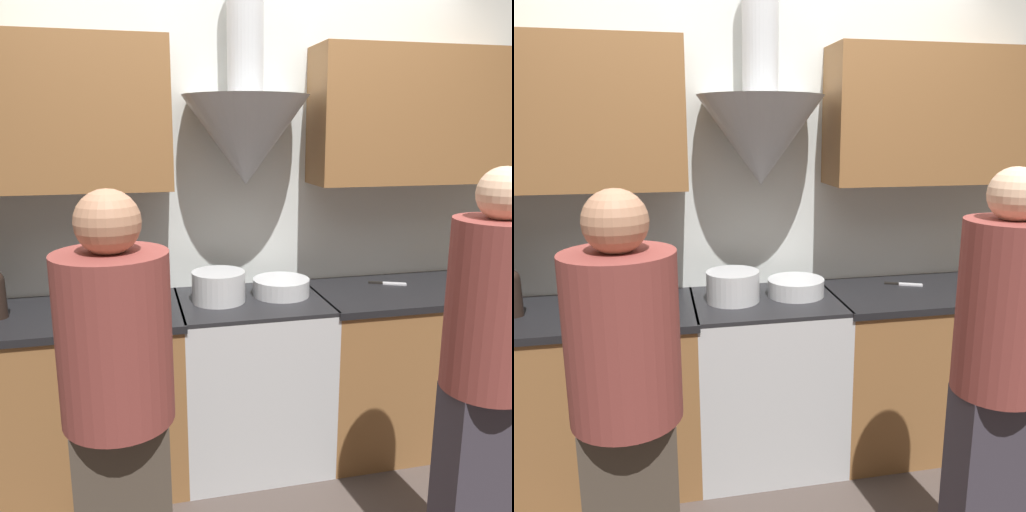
% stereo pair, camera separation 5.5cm
% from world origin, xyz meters
% --- Properties ---
extents(ground_plane, '(12.00, 12.00, 0.00)m').
position_xyz_m(ground_plane, '(0.00, 0.00, 0.00)').
color(ground_plane, '#423833').
extents(wall_back, '(8.40, 0.63, 2.60)m').
position_xyz_m(wall_back, '(-0.06, 0.60, 1.48)').
color(wall_back, silver).
rests_on(wall_back, ground_plane).
extents(counter_left, '(1.50, 0.62, 0.89)m').
position_xyz_m(counter_left, '(-1.11, 0.34, 0.45)').
color(counter_left, brown).
rests_on(counter_left, ground_plane).
extents(counter_right, '(1.18, 0.62, 0.89)m').
position_xyz_m(counter_right, '(0.95, 0.34, 0.45)').
color(counter_right, brown).
rests_on(counter_right, ground_plane).
extents(stove_range, '(0.74, 0.60, 0.89)m').
position_xyz_m(stove_range, '(0.00, 0.34, 0.45)').
color(stove_range, '#B7BABC').
rests_on(stove_range, ground_plane).
extents(stock_pot, '(0.27, 0.27, 0.15)m').
position_xyz_m(stock_pot, '(-0.17, 0.35, 0.97)').
color(stock_pot, '#B7BABC').
rests_on(stock_pot, stove_range).
extents(mixing_bowl, '(0.29, 0.29, 0.09)m').
position_xyz_m(mixing_bowl, '(0.17, 0.38, 0.94)').
color(mixing_bowl, '#B7BABC').
rests_on(mixing_bowl, stove_range).
extents(orange_fruit, '(0.08, 0.08, 0.08)m').
position_xyz_m(orange_fruit, '(1.24, 0.43, 0.93)').
color(orange_fruit, orange).
rests_on(orange_fruit, counter_right).
extents(chefs_knife, '(0.20, 0.11, 0.01)m').
position_xyz_m(chefs_knife, '(0.80, 0.44, 0.90)').
color(chefs_knife, silver).
rests_on(chefs_knife, counter_right).
extents(person_foreground_left, '(0.35, 0.35, 1.57)m').
position_xyz_m(person_foreground_left, '(-0.64, -0.61, 0.86)').
color(person_foreground_left, '#473D33').
rests_on(person_foreground_left, ground_plane).
extents(person_foreground_right, '(0.32, 0.32, 1.62)m').
position_xyz_m(person_foreground_right, '(0.62, -0.69, 0.90)').
color(person_foreground_right, '#38333D').
rests_on(person_foreground_right, ground_plane).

